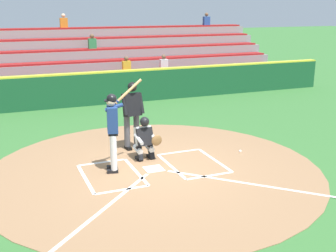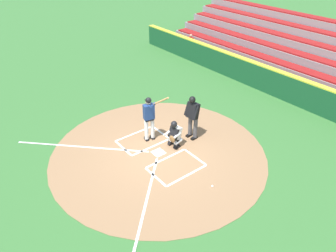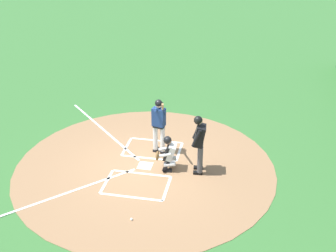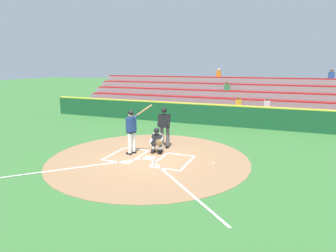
# 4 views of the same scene
# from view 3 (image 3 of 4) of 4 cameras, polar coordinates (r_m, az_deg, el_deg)

# --- Properties ---
(ground_plane) EXTENTS (120.00, 120.00, 0.00)m
(ground_plane) POSITION_cam_3_polar(r_m,az_deg,el_deg) (13.01, -3.15, -5.48)
(ground_plane) COLOR #387033
(dirt_circle) EXTENTS (8.00, 8.00, 0.01)m
(dirt_circle) POSITION_cam_3_polar(r_m,az_deg,el_deg) (13.01, -3.15, -5.46)
(dirt_circle) COLOR #99704C
(dirt_circle) RESTS_ON ground
(home_plate_and_chalk) EXTENTS (7.93, 4.91, 0.01)m
(home_plate_and_chalk) POSITION_cam_3_polar(r_m,az_deg,el_deg) (13.22, -6.86, -5.00)
(home_plate_and_chalk) COLOR white
(home_plate_and_chalk) RESTS_ON dirt_circle
(batter) EXTENTS (1.04, 0.56, 2.13)m
(batter) POSITION_cam_3_polar(r_m,az_deg,el_deg) (13.18, -1.24, 0.50)
(batter) COLOR white
(batter) RESTS_ON ground
(catcher) EXTENTS (0.62, 0.61, 1.13)m
(catcher) POSITION_cam_3_polar(r_m,az_deg,el_deg) (12.53, -0.00, -3.65)
(catcher) COLOR black
(catcher) RESTS_ON ground
(plate_umpire) EXTENTS (0.60, 0.45, 1.86)m
(plate_umpire) POSITION_cam_3_polar(r_m,az_deg,el_deg) (12.20, 4.31, -2.01)
(plate_umpire) COLOR #4C4C51
(plate_umpire) RESTS_ON ground
(baseball) EXTENTS (0.07, 0.07, 0.07)m
(baseball) POSITION_cam_3_polar(r_m,az_deg,el_deg) (10.91, -5.02, -12.59)
(baseball) COLOR white
(baseball) RESTS_ON ground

